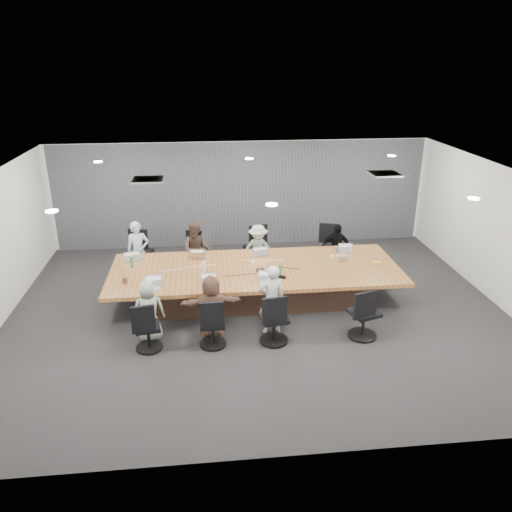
{
  "coord_description": "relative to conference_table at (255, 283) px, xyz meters",
  "views": [
    {
      "loc": [
        -1.01,
        -8.98,
        4.86
      ],
      "look_at": [
        0.0,
        0.4,
        1.05
      ],
      "focal_mm": 35.0,
      "sensor_mm": 36.0,
      "label": 1
    }
  ],
  "objects": [
    {
      "name": "bottle_clear",
      "position": [
        -1.06,
        -0.06,
        0.45
      ],
      "size": [
        0.08,
        0.08,
        0.22
      ],
      "primitive_type": "cylinder",
      "rotation": [
        0.0,
        0.0,
        -0.31
      ],
      "color": "silver",
      "rests_on": "conference_table"
    },
    {
      "name": "chair_3",
      "position": [
        2.08,
        1.7,
        0.01
      ],
      "size": [
        0.7,
        0.7,
        0.83
      ],
      "primitive_type": null,
      "rotation": [
        0.0,
        0.0,
        2.83
      ],
      "color": "black",
      "rests_on": "ground"
    },
    {
      "name": "canvas_bag",
      "position": [
        1.87,
        0.19,
        0.41
      ],
      "size": [
        0.29,
        0.23,
        0.13
      ],
      "primitive_type": "cube",
      "rotation": [
        0.0,
        0.0,
        0.36
      ],
      "color": "tan",
      "rests_on": "conference_table"
    },
    {
      "name": "laptop_4",
      "position": [
        -2.08,
        -0.8,
        0.35
      ],
      "size": [
        0.38,
        0.31,
        0.02
      ],
      "primitive_type": "cube",
      "rotation": [
        0.0,
        0.0,
        0.25
      ],
      "color": "#B2B2B7",
      "rests_on": "conference_table"
    },
    {
      "name": "snack_packet",
      "position": [
        2.6,
        -0.04,
        0.36
      ],
      "size": [
        0.21,
        0.18,
        0.04
      ],
      "primitive_type": "cube",
      "rotation": [
        0.0,
        0.0,
        -0.43
      ],
      "color": "orange",
      "rests_on": "conference_table"
    },
    {
      "name": "stapler",
      "position": [
        0.47,
        -0.57,
        0.37
      ],
      "size": [
        0.16,
        0.1,
        0.06
      ],
      "primitive_type": "cube",
      "rotation": [
        0.0,
        0.0,
        -0.4
      ],
      "color": "black",
      "rests_on": "conference_table"
    },
    {
      "name": "chair_6",
      "position": [
        0.15,
        -1.7,
        0.0
      ],
      "size": [
        0.62,
        0.62,
        0.81
      ],
      "primitive_type": null,
      "rotation": [
        0.0,
        0.0,
        0.14
      ],
      "color": "black",
      "rests_on": "ground"
    },
    {
      "name": "mic_right",
      "position": [
        0.08,
        -0.15,
        0.36
      ],
      "size": [
        0.17,
        0.12,
        0.03
      ],
      "primitive_type": "cube",
      "rotation": [
        0.0,
        0.0,
        -0.06
      ],
      "color": "black",
      "rests_on": "conference_table"
    },
    {
      "name": "person_5",
      "position": [
        -0.95,
        -1.35,
        0.2
      ],
      "size": [
        1.14,
        0.42,
        1.21
      ],
      "primitive_type": "imported",
      "rotation": [
        0.0,
        0.0,
        3.2
      ],
      "color": "brown",
      "rests_on": "ground"
    },
    {
      "name": "conference_table",
      "position": [
        0.0,
        0.0,
        0.0
      ],
      "size": [
        6.0,
        2.2,
        0.74
      ],
      "color": "#452D22",
      "rests_on": "ground"
    },
    {
      "name": "chair_2",
      "position": [
        0.2,
        1.7,
        0.04
      ],
      "size": [
        0.74,
        0.74,
        0.87
      ],
      "primitive_type": null,
      "rotation": [
        0.0,
        0.0,
        3.45
      ],
      "color": "black",
      "rests_on": "ground"
    },
    {
      "name": "person_3",
      "position": [
        2.08,
        1.35,
        0.19
      ],
      "size": [
        0.74,
        0.43,
        1.19
      ],
      "primitive_type": "imported",
      "rotation": [
        0.0,
        0.0,
        6.07
      ],
      "color": "black",
      "rests_on": "ground"
    },
    {
      "name": "chair_5",
      "position": [
        -0.95,
        -1.7,
        -0.02
      ],
      "size": [
        0.51,
        0.51,
        0.75
      ],
      "primitive_type": null,
      "rotation": [
        0.0,
        0.0,
        0.01
      ],
      "color": "black",
      "rests_on": "ground"
    },
    {
      "name": "wall_right",
      "position": [
        5.0,
        -0.5,
        1.0
      ],
      "size": [
        0.0,
        8.0,
        2.8
      ],
      "primitive_type": "cube",
      "rotation": [
        1.57,
        0.0,
        -1.57
      ],
      "color": "silver",
      "rests_on": "ground"
    },
    {
      "name": "cup_white_far",
      "position": [
        -0.05,
        0.11,
        0.39
      ],
      "size": [
        0.11,
        0.11,
        0.11
      ],
      "primitive_type": "cylinder",
      "rotation": [
        0.0,
        0.0,
        0.33
      ],
      "color": "white",
      "rests_on": "conference_table"
    },
    {
      "name": "cup_white_near",
      "position": [
        1.72,
        0.31,
        0.39
      ],
      "size": [
        0.1,
        0.1,
        0.09
      ],
      "primitive_type": "cylinder",
      "rotation": [
        0.0,
        0.0,
        0.35
      ],
      "color": "white",
      "rests_on": "conference_table"
    },
    {
      "name": "ceiling",
      "position": [
        0.0,
        -0.5,
        2.4
      ],
      "size": [
        10.0,
        8.0,
        0.0
      ],
      "primitive_type": "cube",
      "color": "white",
      "rests_on": "wall_back"
    },
    {
      "name": "laptop_2",
      "position": [
        0.2,
        0.8,
        0.35
      ],
      "size": [
        0.37,
        0.28,
        0.02
      ],
      "primitive_type": "cube",
      "rotation": [
        0.0,
        0.0,
        3.32
      ],
      "color": "#B2B2B7",
      "rests_on": "conference_table"
    },
    {
      "name": "laptop_3",
      "position": [
        2.08,
        0.8,
        0.35
      ],
      "size": [
        0.33,
        0.24,
        0.02
      ],
      "primitive_type": "cube",
      "rotation": [
        0.0,
        0.0,
        3.08
      ],
      "color": "#B2B2B7",
      "rests_on": "conference_table"
    },
    {
      "name": "wall_front",
      "position": [
        0.0,
        -4.5,
        1.0
      ],
      "size": [
        10.0,
        0.0,
        2.8
      ],
      "primitive_type": "cube",
      "rotation": [
        -1.57,
        0.0,
        0.0
      ],
      "color": "silver",
      "rests_on": "ground"
    },
    {
      "name": "laptop_6",
      "position": [
        0.15,
        -0.8,
        0.35
      ],
      "size": [
        0.33,
        0.26,
        0.02
      ],
      "primitive_type": "cube",
      "rotation": [
        0.0,
        0.0,
        -0.21
      ],
      "color": "#B2B2B7",
      "rests_on": "conference_table"
    },
    {
      "name": "person_0",
      "position": [
        -2.55,
        1.35,
        0.29
      ],
      "size": [
        0.55,
        0.41,
        1.39
      ],
      "primitive_type": "imported",
      "rotation": [
        0.0,
        0.0,
        6.45
      ],
      "color": "#A2B7C8",
      "rests_on": "ground"
    },
    {
      "name": "mug_brown",
      "position": [
        -2.6,
        -0.45,
        0.39
      ],
      "size": [
        0.11,
        0.11,
        0.11
      ],
      "primitive_type": "cylinder",
      "rotation": [
        0.0,
        0.0,
        -0.25
      ],
      "color": "brown",
      "rests_on": "conference_table"
    },
    {
      "name": "chair_4",
      "position": [
        -2.08,
        -1.7,
        -0.03
      ],
      "size": [
        0.57,
        0.57,
        0.74
      ],
      "primitive_type": null,
      "rotation": [
        0.0,
        0.0,
        0.15
      ],
      "color": "black",
      "rests_on": "ground"
    },
    {
      "name": "chair_7",
      "position": [
        1.81,
        -1.7,
        0.02
      ],
      "size": [
        0.71,
        0.71,
        0.83
      ],
      "primitive_type": null,
      "rotation": [
        0.0,
        0.0,
        0.33
      ],
      "color": "black",
      "rests_on": "ground"
    },
    {
      "name": "laptop_0",
      "position": [
        -2.55,
        0.8,
        0.35
      ],
      "size": [
        0.38,
        0.31,
        0.02
      ],
      "primitive_type": "cube",
      "rotation": [
        0.0,
        0.0,
        3.39
      ],
      "color": "#B2B2B7",
      "rests_on": "conference_table"
    },
    {
      "name": "laptop_1",
      "position": [
        -1.22,
        0.8,
        0.35
      ],
      "size": [
        0.36,
        0.28,
        0.02
      ],
      "primitive_type": "cube",
      "rotation": [
        0.0,
        0.0,
        2.97
      ],
      "color": "#8C6647",
      "rests_on": "conference_table"
    },
    {
      "name": "person_1",
      "position": [
        -1.22,
        1.35,
        0.27
      ],
      "size": [
        0.76,
        0.65,
        1.35
      ],
      "primitive_type": "imported",
      "rotation": [
        0.0,
        0.0,
        6.04
      ],
      "color": "#44332D",
      "rests_on": "ground"
    },
    {
      "name": "floor",
      "position": [
        0.0,
        -0.5,
        -0.4
      ],
      "size": [
        10.0,
        8.0,
        0.0
      ],
      "primitive_type": "cube",
      "color": "#2A2A2C",
      "rests_on": "ground"
    },
    {
      "name": "chair_0",
      "position": [
        -2.55,
        1.7,
        0.03
      ],
      "size": [
        0.71,
        0.71,
        0.86
      ],
      "primitive_type": null,
      "rotation": [
        0.0,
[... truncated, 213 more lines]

